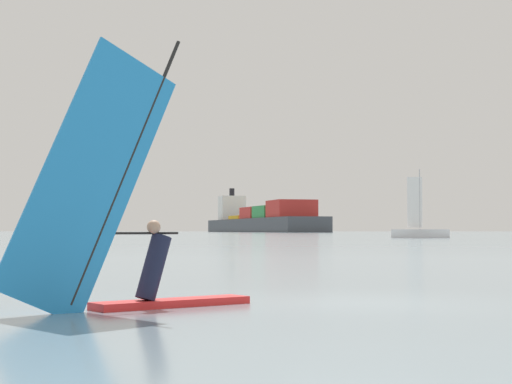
% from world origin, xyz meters
% --- Properties ---
extents(ground_plane, '(4000.00, 4000.00, 0.00)m').
position_xyz_m(ground_plane, '(0.00, 0.00, 0.00)').
color(ground_plane, gray).
extents(windsurfer, '(3.36, 3.22, 4.51)m').
position_xyz_m(windsurfer, '(-3.56, -1.59, 1.20)').
color(windsurfer, red).
rests_on(windsurfer, ground_plane).
extents(cargo_ship, '(103.75, 210.59, 34.20)m').
position_xyz_m(cargo_ship, '(-59.28, 565.76, 7.91)').
color(cargo_ship, '#3F444C').
rests_on(cargo_ship, ground_plane).
extents(small_sailboat, '(9.33, 3.53, 11.10)m').
position_xyz_m(small_sailboat, '(11.39, 123.80, 0.94)').
color(small_sailboat, white).
rests_on(small_sailboat, ground_plane).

